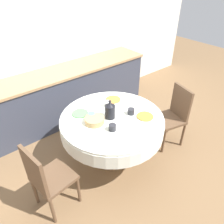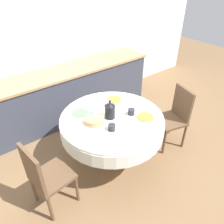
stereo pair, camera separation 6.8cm
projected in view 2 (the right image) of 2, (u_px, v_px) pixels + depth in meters
name	position (u px, v px, depth m)	size (l,w,h in m)	color
ground_plane	(112.00, 159.00, 3.18)	(12.00, 12.00, 0.00)	brown
wall_back	(49.00, 42.00, 3.55)	(7.00, 0.05, 2.60)	silver
kitchen_counter	(65.00, 95.00, 3.81)	(3.24, 0.64, 0.91)	#383D4C
dining_table	(112.00, 125.00, 2.82)	(1.33, 1.33, 0.76)	olive
chair_left	(175.00, 115.00, 3.21)	(0.49, 0.49, 0.93)	brown
chair_right	(45.00, 176.00, 2.30)	(0.45, 0.45, 0.93)	brown
plate_near_left	(100.00, 138.00, 2.42)	(0.21, 0.21, 0.01)	white
cup_near_left	(112.00, 127.00, 2.52)	(0.09, 0.09, 0.08)	#28282D
plate_near_right	(145.00, 117.00, 2.74)	(0.21, 0.21, 0.01)	orange
cup_near_right	(131.00, 112.00, 2.78)	(0.09, 0.09, 0.08)	#28282D
plate_far_left	(80.00, 113.00, 2.82)	(0.21, 0.21, 0.01)	#5BA85B
cup_far_left	(92.00, 115.00, 2.72)	(0.09, 0.09, 0.08)	#5BA39E
plate_far_right	(114.00, 100.00, 3.09)	(0.21, 0.21, 0.01)	orange
cup_far_right	(108.00, 104.00, 2.93)	(0.09, 0.09, 0.08)	white
coffee_carafe	(110.00, 110.00, 2.69)	(0.13, 0.13, 0.25)	black
bread_basket	(94.00, 120.00, 2.64)	(0.24, 0.24, 0.07)	tan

